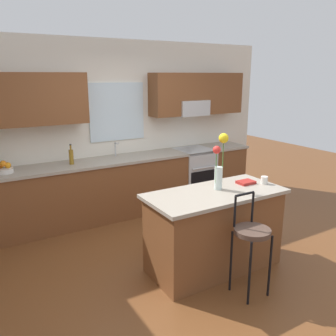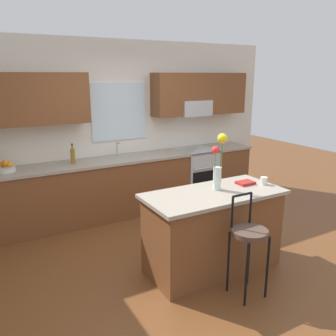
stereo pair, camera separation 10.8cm
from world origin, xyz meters
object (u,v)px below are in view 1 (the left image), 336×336
(oven_range, at_px, (194,175))
(kitchen_island, at_px, (214,230))
(bottle_olive_oil, at_px, (71,156))
(mug_ceramic, at_px, (264,180))
(fruit_bowl_oranges, at_px, (4,169))
(bar_stool_near, at_px, (251,236))
(flower_vase, at_px, (220,161))
(cookbook, at_px, (246,182))

(oven_range, xyz_separation_m, kitchen_island, (-1.12, -2.01, 0.00))
(kitchen_island, relative_size, bottle_olive_oil, 5.33)
(mug_ceramic, bearing_deg, oven_range, 78.00)
(mug_ceramic, relative_size, fruit_bowl_oranges, 0.38)
(bar_stool_near, height_order, flower_vase, flower_vase)
(oven_range, height_order, cookbook, cookbook)
(bar_stool_near, xyz_separation_m, mug_ceramic, (0.68, 0.52, 0.33))
(flower_vase, xyz_separation_m, mug_ceramic, (0.59, -0.11, -0.28))
(oven_range, distance_m, kitchen_island, 2.30)
(kitchen_island, xyz_separation_m, fruit_bowl_oranges, (-1.90, 2.04, 0.51))
(kitchen_island, bearing_deg, cookbook, 6.82)
(kitchen_island, distance_m, fruit_bowl_oranges, 2.84)
(flower_vase, relative_size, bottle_olive_oil, 2.16)
(mug_ceramic, distance_m, fruit_bowl_oranges, 3.33)
(oven_range, distance_m, fruit_bowl_oranges, 3.06)
(oven_range, distance_m, bottle_olive_oil, 2.21)
(kitchen_island, xyz_separation_m, bottle_olive_oil, (-1.01, 2.04, 0.57))
(bar_stool_near, height_order, mug_ceramic, bar_stool_near)
(bar_stool_near, height_order, cookbook, bar_stool_near)
(oven_range, height_order, kitchen_island, same)
(mug_ceramic, bearing_deg, kitchen_island, 175.10)
(oven_range, relative_size, fruit_bowl_oranges, 3.83)
(cookbook, height_order, fruit_bowl_oranges, fruit_bowl_oranges)
(flower_vase, relative_size, fruit_bowl_oranges, 2.64)
(kitchen_island, distance_m, flower_vase, 0.79)
(bar_stool_near, distance_m, fruit_bowl_oranges, 3.26)
(kitchen_island, bearing_deg, flower_vase, 32.54)
(kitchen_island, bearing_deg, oven_range, 61.01)
(oven_range, bearing_deg, flower_vase, -117.74)
(cookbook, relative_size, bottle_olive_oil, 0.68)
(fruit_bowl_oranges, bearing_deg, bottle_olive_oil, -0.27)
(cookbook, bearing_deg, fruit_bowl_oranges, 140.47)
(oven_range, height_order, bar_stool_near, bar_stool_near)
(bottle_olive_oil, bearing_deg, kitchen_island, -63.54)
(kitchen_island, distance_m, bar_stool_near, 0.61)
(kitchen_island, bearing_deg, bar_stool_near, -90.00)
(oven_range, distance_m, cookbook, 2.10)
(bar_stool_near, height_order, fruit_bowl_oranges, fruit_bowl_oranges)
(flower_vase, relative_size, mug_ceramic, 7.05)
(bottle_olive_oil, bearing_deg, bar_stool_near, -68.83)
(bar_stool_near, relative_size, cookbook, 5.21)
(bar_stool_near, xyz_separation_m, cookbook, (0.50, 0.64, 0.30))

